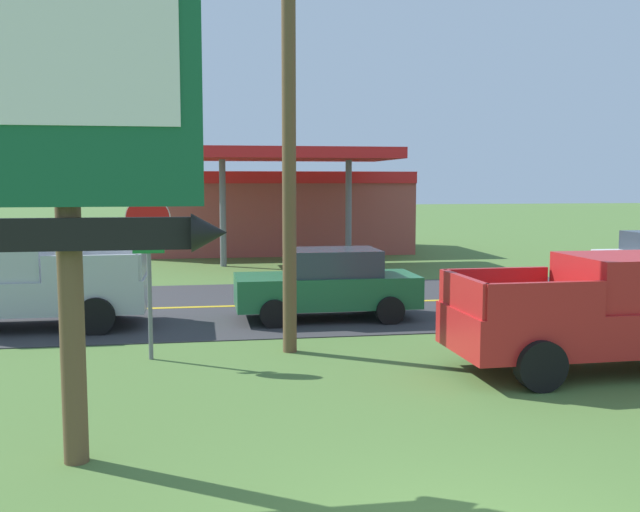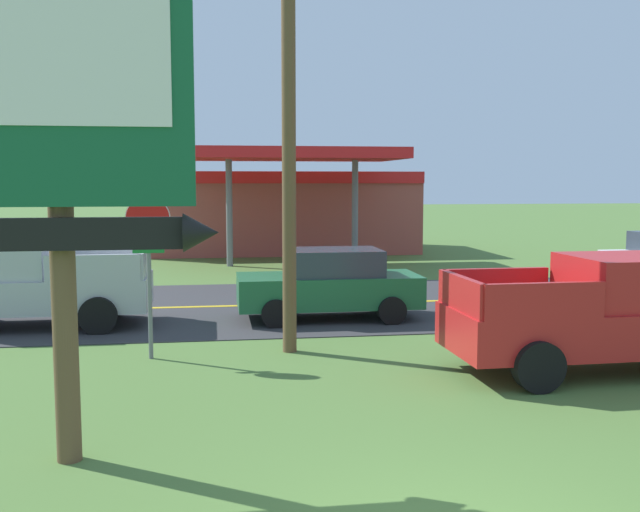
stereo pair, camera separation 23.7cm
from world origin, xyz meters
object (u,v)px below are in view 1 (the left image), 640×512
object	(u,v)px
utility_pole	(289,79)
gas_station	(272,209)
pickup_silver_on_road	(22,285)
car_green_near_lane	(328,284)
motel_sign	(68,129)
stop_sign	(149,248)
pickup_red_parked_on_lawn	(605,314)

from	to	relation	value
utility_pole	gas_station	bearing A→B (deg)	85.33
pickup_silver_on_road	car_green_near_lane	world-z (taller)	pickup_silver_on_road
motel_sign	stop_sign	distance (m)	5.27
motel_sign	car_green_near_lane	world-z (taller)	motel_sign
stop_sign	gas_station	bearing A→B (deg)	78.19
pickup_red_parked_on_lawn	gas_station	bearing A→B (deg)	99.13
pickup_red_parked_on_lawn	pickup_silver_on_road	xyz separation A→B (m)	(-10.62, 5.28, 0.00)
motel_sign	gas_station	xyz separation A→B (m)	(4.63, 24.84, -1.83)
car_green_near_lane	utility_pole	bearing A→B (deg)	-112.32
car_green_near_lane	pickup_silver_on_road	bearing A→B (deg)	-180.00
utility_pole	car_green_near_lane	distance (m)	5.39
utility_pole	stop_sign	bearing A→B (deg)	-175.79
motel_sign	utility_pole	world-z (taller)	utility_pole
utility_pole	gas_station	xyz separation A→B (m)	(1.61, 19.71, -3.12)
pickup_red_parked_on_lawn	motel_sign	bearing A→B (deg)	-160.12
gas_station	car_green_near_lane	world-z (taller)	gas_station
utility_pole	gas_station	size ratio (longest dim) A/B	0.79
motel_sign	pickup_red_parked_on_lawn	xyz separation A→B (m)	(8.15, 2.95, -2.81)
motel_sign	pickup_silver_on_road	distance (m)	9.04
pickup_silver_on_road	pickup_red_parked_on_lawn	bearing A→B (deg)	-26.43
gas_station	pickup_red_parked_on_lawn	world-z (taller)	gas_station
stop_sign	pickup_silver_on_road	size ratio (longest dim) A/B	0.57
motel_sign	stop_sign	size ratio (longest dim) A/B	1.96
stop_sign	car_green_near_lane	world-z (taller)	stop_sign
car_green_near_lane	stop_sign	bearing A→B (deg)	-139.37
pickup_red_parked_on_lawn	car_green_near_lane	distance (m)	6.54
motel_sign	gas_station	world-z (taller)	motel_sign
utility_pole	gas_station	distance (m)	20.02
pickup_silver_on_road	car_green_near_lane	distance (m)	6.76
motel_sign	gas_station	distance (m)	25.34
stop_sign	car_green_near_lane	bearing A→B (deg)	40.63
utility_pole	pickup_silver_on_road	xyz separation A→B (m)	(-5.49, 3.09, -4.10)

